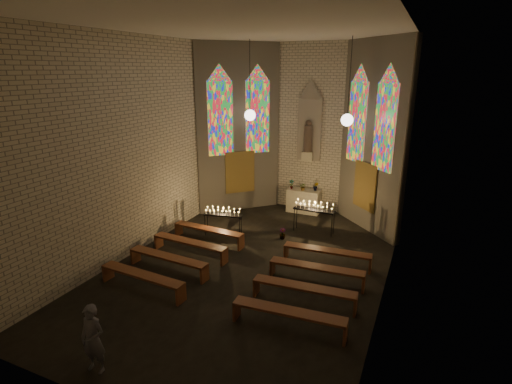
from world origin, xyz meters
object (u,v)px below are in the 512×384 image
aisle_flower_pot (282,234)px  votive_stand_left (223,213)px  visitor (93,339)px  altar (304,201)px  votive_stand_right (314,208)px

aisle_flower_pot → votive_stand_left: (-2.12, -0.60, 0.69)m
aisle_flower_pot → visitor: visitor is taller
altar → votive_stand_left: (-1.95, -3.65, 0.39)m
votive_stand_left → visitor: (0.95, -7.20, -0.14)m
aisle_flower_pot → votive_stand_right: 1.56m
altar → aisle_flower_pot: (0.17, -3.05, -0.30)m
aisle_flower_pot → votive_stand_left: size_ratio=0.27×
aisle_flower_pot → visitor: size_ratio=0.27×
aisle_flower_pot → visitor: 7.90m
altar → aisle_flower_pot: 3.07m
aisle_flower_pot → votive_stand_left: bearing=-164.2°
altar → votive_stand_left: votive_stand_left is taller
altar → visitor: 10.90m
aisle_flower_pot → altar: bearing=93.1°
altar → visitor: visitor is taller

